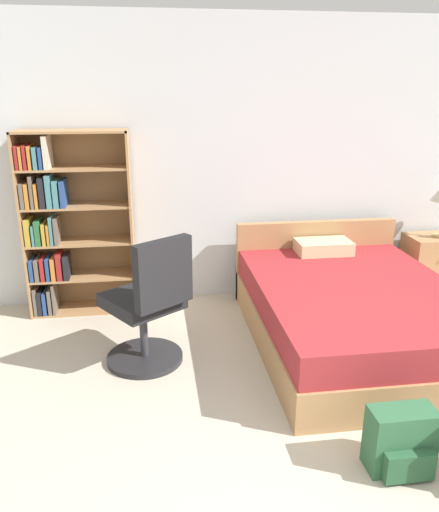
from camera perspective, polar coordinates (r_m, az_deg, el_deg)
The scene contains 6 objects.
wall_back at distance 4.75m, azimuth 2.50°, elevation 10.55°, with size 9.00×0.06×2.60m.
bookshelf at distance 4.62m, azimuth -17.23°, elevation 3.51°, with size 0.94×0.33×1.64m.
bed at distance 4.19m, azimuth 14.81°, elevation -6.03°, with size 1.55×2.10×0.76m.
office_chair at distance 3.65m, azimuth -8.06°, elevation -5.93°, with size 0.70×0.72×1.02m.
nightstand at distance 5.40m, azimuth 22.82°, elevation -0.91°, with size 0.47×0.41×0.59m.
backpack_green at distance 3.01m, azimuth 20.05°, elevation -19.32°, with size 0.35×0.23×0.36m.
Camera 1 is at (-0.85, -1.40, 1.96)m, focal length 35.00 mm.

